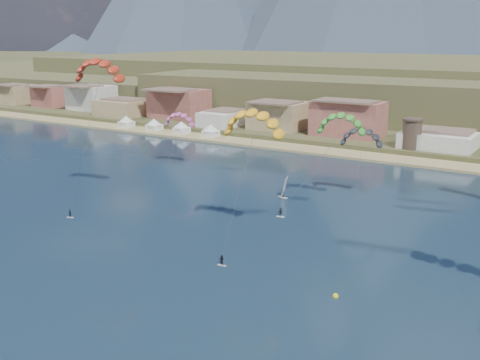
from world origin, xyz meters
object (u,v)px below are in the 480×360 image
(watchtower, at_px, (412,133))
(kitesurfer_green, at_px, (341,121))
(kitesurfer_red, at_px, (98,66))
(buoy, at_px, (336,296))
(windsurfer, at_px, (283,191))
(kitesurfer_yellow, at_px, (253,119))

(watchtower, xyz_separation_m, kitesurfer_green, (1.26, -55.04, 10.58))
(kitesurfer_red, bearing_deg, buoy, -15.78)
(kitesurfer_red, height_order, buoy, kitesurfer_red)
(kitesurfer_green, distance_m, buoy, 46.19)
(kitesurfer_red, distance_m, buoy, 65.88)
(watchtower, height_order, kitesurfer_green, kitesurfer_green)
(watchtower, distance_m, windsurfer, 57.84)
(kitesurfer_red, bearing_deg, windsurfer, 36.16)
(kitesurfer_yellow, bearing_deg, kitesurfer_red, 175.89)
(kitesurfer_yellow, bearing_deg, buoy, -33.10)
(watchtower, xyz_separation_m, kitesurfer_red, (-39.89, -78.40, 20.90))
(windsurfer, relative_size, buoy, 5.50)
(kitesurfer_green, distance_m, windsurfer, 19.40)
(kitesurfer_green, bearing_deg, buoy, -67.27)
(windsurfer, height_order, buoy, windsurfer)
(watchtower, bearing_deg, kitesurfer_yellow, -92.18)
(watchtower, distance_m, kitesurfer_red, 90.41)
(buoy, bearing_deg, kitesurfer_yellow, 146.90)
(kitesurfer_green, xyz_separation_m, buoy, (16.62, -39.68, -16.81))
(kitesurfer_red, xyz_separation_m, kitesurfer_green, (41.15, 23.36, -10.33))
(kitesurfer_green, bearing_deg, kitesurfer_yellow, -99.50)
(kitesurfer_red, xyz_separation_m, kitesurfer_yellow, (36.80, -2.65, -7.09))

